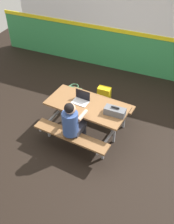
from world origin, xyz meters
The scene contains 8 objects.
ground_plane centered at (0.00, 0.00, -0.01)m, with size 10.00×10.00×0.02m, color black.
accent_backdrop centered at (0.00, 2.79, 1.25)m, with size 8.00×0.14×2.60m.
picnic_table_main centered at (-0.10, 0.00, 0.57)m, with size 1.69×1.69×0.74m.
student_nearer centered at (-0.15, -0.55, 0.71)m, with size 0.39×0.54×1.21m.
laptop_silver centered at (-0.25, 0.05, 0.79)m, with size 0.34×0.25×0.22m.
toolbox_grey centered at (0.50, -0.06, 0.81)m, with size 0.40×0.18×0.18m.
backpack_dark centered at (-0.12, 1.09, 0.22)m, with size 0.30×0.22×0.44m.
tote_bag_bright centered at (-0.81, 0.90, 0.19)m, with size 0.34×0.21×0.43m.
Camera 1 is at (1.55, -3.82, 4.05)m, focal length 43.00 mm.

